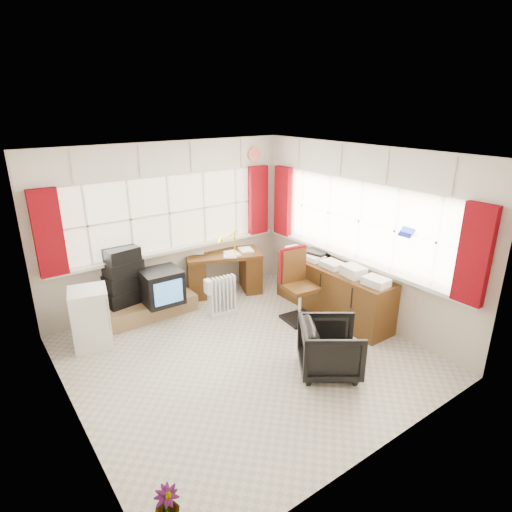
# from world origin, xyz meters

# --- Properties ---
(ground) EXTENTS (4.00, 4.00, 0.00)m
(ground) POSITION_xyz_m (0.00, 0.00, 0.00)
(ground) COLOR beige
(ground) RESTS_ON ground
(room_walls) EXTENTS (4.00, 4.00, 4.00)m
(room_walls) POSITION_xyz_m (0.00, 0.00, 1.50)
(room_walls) COLOR beige
(room_walls) RESTS_ON ground
(window_back) EXTENTS (3.70, 0.12, 3.60)m
(window_back) POSITION_xyz_m (0.00, 1.94, 0.95)
(window_back) COLOR #FFE9C9
(window_back) RESTS_ON room_walls
(window_right) EXTENTS (0.12, 3.70, 3.60)m
(window_right) POSITION_xyz_m (1.94, 0.00, 0.95)
(window_right) COLOR #FFE9C9
(window_right) RESTS_ON room_walls
(curtains) EXTENTS (3.83, 3.83, 1.15)m
(curtains) POSITION_xyz_m (0.92, 0.93, 1.46)
(curtains) COLOR maroon
(curtains) RESTS_ON room_walls
(overhead_cabinets) EXTENTS (3.98, 3.98, 0.48)m
(overhead_cabinets) POSITION_xyz_m (0.98, 0.98, 2.25)
(overhead_cabinets) COLOR silver
(overhead_cabinets) RESTS_ON room_walls
(desk) EXTENTS (1.34, 0.99, 0.73)m
(desk) POSITION_xyz_m (0.82, 1.80, 0.39)
(desk) COLOR #5A3415
(desk) RESTS_ON ground
(desk_lamp) EXTENTS (0.17, 0.16, 0.41)m
(desk_lamp) POSITION_xyz_m (0.93, 1.62, 0.98)
(desk_lamp) COLOR #FAF10A
(desk_lamp) RESTS_ON desk
(task_chair) EXTENTS (0.49, 0.51, 1.07)m
(task_chair) POSITION_xyz_m (1.21, 0.42, 0.57)
(task_chair) COLOR black
(task_chair) RESTS_ON ground
(office_chair) EXTENTS (0.97, 0.96, 0.64)m
(office_chair) POSITION_xyz_m (0.64, -0.86, 0.32)
(office_chair) COLOR black
(office_chair) RESTS_ON ground
(radiator) EXTENTS (0.43, 0.20, 0.62)m
(radiator) POSITION_xyz_m (0.36, 1.09, 0.25)
(radiator) COLOR white
(radiator) RESTS_ON ground
(credenza) EXTENTS (0.50, 2.00, 0.85)m
(credenza) POSITION_xyz_m (1.73, 0.20, 0.40)
(credenza) COLOR #5A3415
(credenza) RESTS_ON ground
(file_tray) EXTENTS (0.33, 0.38, 0.11)m
(file_tray) POSITION_xyz_m (1.80, 0.64, 0.81)
(file_tray) COLOR black
(file_tray) RESTS_ON credenza
(tv_bench) EXTENTS (1.40, 0.50, 0.25)m
(tv_bench) POSITION_xyz_m (-0.55, 1.72, 0.12)
(tv_bench) COLOR #966F4B
(tv_bench) RESTS_ON ground
(crt_tv) EXTENTS (0.56, 0.53, 0.50)m
(crt_tv) POSITION_xyz_m (-0.38, 1.56, 0.50)
(crt_tv) COLOR black
(crt_tv) RESTS_ON tv_bench
(hifi_stack) EXTENTS (0.67, 0.48, 0.84)m
(hifi_stack) POSITION_xyz_m (-0.81, 1.89, 0.63)
(hifi_stack) COLOR black
(hifi_stack) RESTS_ON tv_bench
(mini_fridge) EXTENTS (0.56, 0.57, 0.79)m
(mini_fridge) POSITION_xyz_m (-1.45, 1.39, 0.40)
(mini_fridge) COLOR white
(mini_fridge) RESTS_ON ground
(spray_bottle_a) EXTENTS (0.16, 0.16, 0.29)m
(spray_bottle_a) POSITION_xyz_m (-0.31, 1.58, 0.14)
(spray_bottle_a) COLOR silver
(spray_bottle_a) RESTS_ON ground
(spray_bottle_b) EXTENTS (0.10, 0.10, 0.17)m
(spray_bottle_b) POSITION_xyz_m (0.01, 1.69, 0.09)
(spray_bottle_b) COLOR #96DFD0
(spray_bottle_b) RESTS_ON ground
(flower_vase) EXTENTS (0.20, 0.20, 0.35)m
(flower_vase) POSITION_xyz_m (-1.76, -1.55, 0.17)
(flower_vase) COLOR black
(flower_vase) RESTS_ON ground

